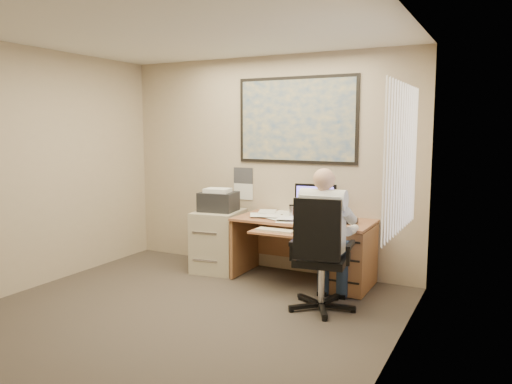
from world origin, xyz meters
The scene contains 8 objects.
room_shell centered at (0.00, 0.00, 1.35)m, with size 4.00×4.50×2.70m.
desk centered at (0.98, 1.90, 0.45)m, with size 1.60×0.97×1.14m.
world_map centered at (0.40, 2.23, 1.90)m, with size 1.56×0.03×1.06m, color #1E4C93.
wall_calendar centered at (-0.35, 2.24, 1.08)m, with size 0.28×0.01×0.42m, color white.
window_blinds centered at (1.97, 0.80, 1.55)m, with size 0.06×1.40×1.30m, color silver, non-canonical shape.
filing_cabinet centered at (-0.49, 1.85, 0.45)m, with size 0.63×0.72×1.05m.
office_chair centered at (1.15, 1.06, 0.34)m, with size 0.77×0.77×1.15m.
person centered at (1.16, 1.14, 0.71)m, with size 0.58×0.83×1.42m, color silver, non-canonical shape.
Camera 1 is at (2.77, -3.48, 1.80)m, focal length 35.00 mm.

